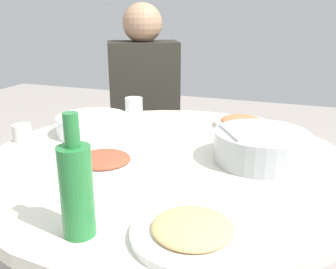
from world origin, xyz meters
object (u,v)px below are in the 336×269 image
object	(u,v)px
round_dining_table	(168,200)
tea_cup_far	(134,106)
soup_bowl	(93,125)
tea_cup_near	(22,133)
dish_tofu_braise	(241,122)
dish_noodles	(192,231)
dish_stirfry	(104,162)
green_bottle	(77,188)
stool_for_diner_left	(146,190)
rice_bowl	(261,146)
diner_left	(144,94)

from	to	relation	value
round_dining_table	tea_cup_far	bearing A→B (deg)	-53.49
soup_bowl	tea_cup_near	distance (m)	0.24
soup_bowl	dish_tofu_braise	size ratio (longest dim) A/B	1.28
dish_noodles	tea_cup_far	world-z (taller)	tea_cup_far
round_dining_table	dish_stirfry	distance (m)	0.26
soup_bowl	tea_cup_far	world-z (taller)	tea_cup_far
green_bottle	tea_cup_near	size ratio (longest dim) A/B	3.91
dish_tofu_braise	stool_for_diner_left	bearing A→B (deg)	-31.81
rice_bowl	dish_tofu_braise	world-z (taller)	rice_bowl
green_bottle	diner_left	size ratio (longest dim) A/B	0.32
round_dining_table	diner_left	bearing A→B (deg)	-61.71
rice_bowl	tea_cup_far	xyz separation A→B (m)	(0.56, -0.34, -0.01)
round_dining_table	dish_noodles	size ratio (longest dim) A/B	4.56
dish_stirfry	tea_cup_far	bearing A→B (deg)	-74.02
dish_tofu_braise	diner_left	distance (m)	0.64
green_bottle	soup_bowl	bearing A→B (deg)	-61.69
green_bottle	stool_for_diner_left	distance (m)	1.37
round_dining_table	diner_left	world-z (taller)	diner_left
dish_stirfry	dish_tofu_braise	world-z (taller)	dish_stirfry
round_dining_table	rice_bowl	bearing A→B (deg)	-167.52
tea_cup_near	diner_left	distance (m)	0.76
soup_bowl	stool_for_diner_left	distance (m)	0.82
dish_stirfry	dish_noodles	distance (m)	0.41
round_dining_table	tea_cup_near	size ratio (longest dim) A/B	17.53
rice_bowl	stool_for_diner_left	size ratio (longest dim) A/B	0.63
diner_left	dish_noodles	bearing A→B (deg)	117.56
dish_noodles	dish_stirfry	bearing A→B (deg)	-36.44
rice_bowl	dish_tofu_braise	size ratio (longest dim) A/B	1.39
rice_bowl	tea_cup_far	world-z (taller)	rice_bowl
round_dining_table	soup_bowl	bearing A→B (deg)	-19.72
diner_left	dish_tofu_braise	bearing A→B (deg)	148.19
round_dining_table	dish_tofu_braise	xyz separation A→B (m)	(-0.16, -0.38, 0.16)
soup_bowl	stool_for_diner_left	xyz separation A→B (m)	(0.06, -0.60, -0.55)
dish_stirfry	dish_noodles	bearing A→B (deg)	143.56
dish_stirfry	dish_tofu_braise	size ratio (longest dim) A/B	1.00
tea_cup_far	dish_tofu_braise	bearing A→B (deg)	177.95
tea_cup_far	diner_left	world-z (taller)	diner_left
tea_cup_near	dish_tofu_braise	bearing A→B (deg)	-148.83
round_dining_table	dish_noodles	xyz separation A→B (m)	(-0.19, 0.38, 0.16)
dish_noodles	tea_cup_far	bearing A→B (deg)	-58.28
stool_for_diner_left	diner_left	xyz separation A→B (m)	(0.00, 0.00, 0.54)
tea_cup_far	stool_for_diner_left	world-z (taller)	tea_cup_far
soup_bowl	tea_cup_near	xyz separation A→B (m)	(0.19, 0.14, -0.00)
rice_bowl	dish_stirfry	xyz separation A→B (m)	(0.41, 0.20, -0.03)
rice_bowl	tea_cup_near	world-z (taller)	rice_bowl
round_dining_table	green_bottle	world-z (taller)	green_bottle
tea_cup_far	stool_for_diner_left	distance (m)	0.65
dish_noodles	stool_for_diner_left	bearing A→B (deg)	-62.44
round_dining_table	tea_cup_far	size ratio (longest dim) A/B	15.01
dish_tofu_braise	tea_cup_far	world-z (taller)	tea_cup_far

